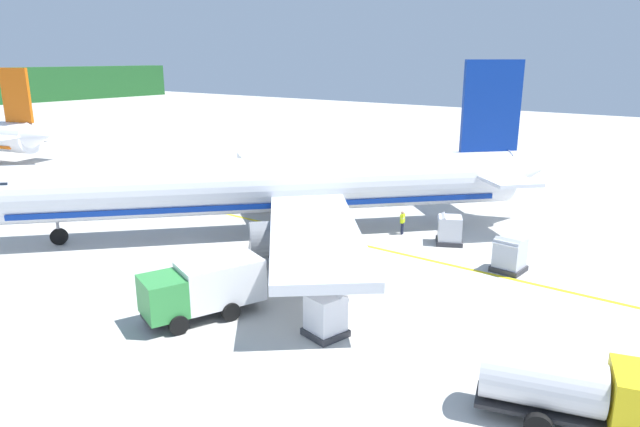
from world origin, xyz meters
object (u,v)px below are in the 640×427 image
(service_truck_fuel, at_px, (576,390))
(cargo_container_near, at_px, (449,230))
(airliner_foreground, at_px, (272,186))
(service_truck_catering, at_px, (204,287))
(cargo_container_mid, at_px, (509,255))
(cargo_container_far, at_px, (326,315))
(crew_loader_left, at_px, (402,221))

(service_truck_fuel, height_order, cargo_container_near, service_truck_fuel)
(airliner_foreground, bearing_deg, cargo_container_near, -64.36)
(service_truck_fuel, distance_m, service_truck_catering, 16.37)
(cargo_container_mid, bearing_deg, service_truck_catering, 146.48)
(airliner_foreground, height_order, cargo_container_far, airliner_foreground)
(cargo_container_far, bearing_deg, cargo_container_near, 3.80)
(cargo_container_far, distance_m, crew_loader_left, 15.97)
(airliner_foreground, bearing_deg, cargo_container_mid, -80.52)
(cargo_container_near, xyz_separation_m, crew_loader_left, (-0.02, 3.51, 0.05))
(cargo_container_mid, height_order, crew_loader_left, cargo_container_mid)
(service_truck_fuel, bearing_deg, crew_loader_left, 43.99)
(cargo_container_near, xyz_separation_m, cargo_container_far, (-15.34, -1.02, 0.03))
(cargo_container_mid, relative_size, cargo_container_far, 1.02)
(service_truck_fuel, height_order, service_truck_catering, service_truck_catering)
(service_truck_fuel, distance_m, cargo_container_far, 10.50)
(airliner_foreground, bearing_deg, crew_loader_left, -54.93)
(service_truck_catering, xyz_separation_m, cargo_container_mid, (14.64, -9.70, -0.50))
(cargo_container_far, bearing_deg, crew_loader_left, 16.48)
(cargo_container_near, bearing_deg, cargo_container_far, -176.20)
(airliner_foreground, relative_size, service_truck_catering, 5.40)
(service_truck_catering, xyz_separation_m, cargo_container_far, (1.92, -5.80, -0.52))
(airliner_foreground, distance_m, crew_loader_left, 9.44)
(service_truck_catering, height_order, cargo_container_far, service_truck_catering)
(service_truck_catering, height_order, cargo_container_mid, service_truck_catering)
(airliner_foreground, height_order, crew_loader_left, airliner_foreground)
(cargo_container_near, bearing_deg, airliner_foreground, 115.64)
(service_truck_catering, height_order, cargo_container_near, service_truck_catering)
(service_truck_catering, height_order, crew_loader_left, service_truck_catering)
(service_truck_catering, relative_size, cargo_container_mid, 2.90)
(cargo_container_far, bearing_deg, cargo_container_mid, -17.06)
(airliner_foreground, xyz_separation_m, cargo_container_near, (5.27, -10.99, -2.45))
(crew_loader_left, bearing_deg, airliner_foreground, 125.07)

